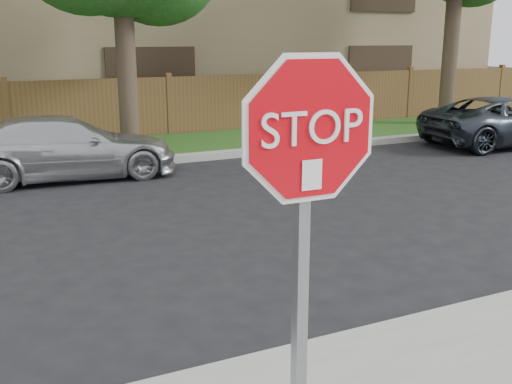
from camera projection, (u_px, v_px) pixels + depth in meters
far_curb at (23, 172)px, 11.53m from camera, size 70.00×0.30×0.15m
grass_strip at (16, 158)px, 12.97m from camera, size 70.00×3.00×0.12m
fence at (7, 116)px, 14.19m from camera, size 70.00×0.12×1.60m
stop_sign at (307, 193)px, 2.95m from camera, size 1.01×0.13×2.55m
sedan_right at (66, 148)px, 11.20m from camera, size 4.16×1.87×1.18m
sedan_far_right at (508, 121)px, 14.75m from camera, size 4.46×2.33×1.20m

